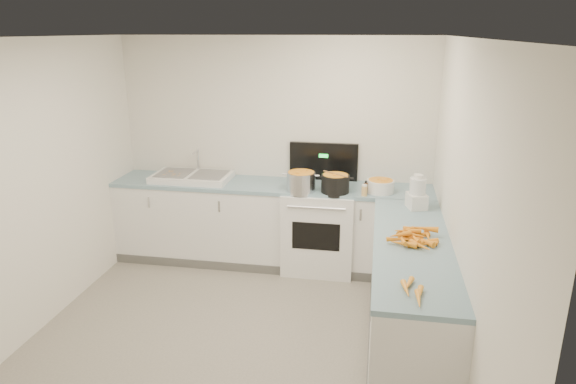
% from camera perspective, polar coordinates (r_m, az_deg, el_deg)
% --- Properties ---
extents(floor, '(3.50, 4.00, 0.00)m').
position_cam_1_polar(floor, '(4.53, -6.44, -16.85)').
color(floor, gray).
rests_on(floor, ground).
extents(ceiling, '(3.50, 4.00, 0.00)m').
position_cam_1_polar(ceiling, '(3.74, -7.80, 16.63)').
color(ceiling, silver).
rests_on(ceiling, ground).
extents(wall_back, '(3.50, 0.00, 2.50)m').
position_cam_1_polar(wall_back, '(5.83, -1.37, 4.67)').
color(wall_back, silver).
rests_on(wall_back, ground).
extents(wall_front, '(3.50, 0.00, 2.50)m').
position_cam_1_polar(wall_front, '(2.33, -22.11, -17.91)').
color(wall_front, silver).
rests_on(wall_front, ground).
extents(wall_left, '(0.00, 4.00, 2.50)m').
position_cam_1_polar(wall_left, '(4.76, -27.64, -0.35)').
color(wall_left, silver).
rests_on(wall_left, ground).
extents(wall_right, '(0.00, 4.00, 2.50)m').
position_cam_1_polar(wall_right, '(3.85, 18.77, -3.16)').
color(wall_right, silver).
rests_on(wall_right, ground).
extents(counter_back, '(3.50, 0.62, 0.94)m').
position_cam_1_polar(counter_back, '(5.78, -1.90, -3.55)').
color(counter_back, white).
rests_on(counter_back, ground).
extents(counter_right, '(0.62, 2.20, 0.94)m').
position_cam_1_polar(counter_right, '(4.41, 13.29, -11.13)').
color(counter_right, white).
rests_on(counter_right, ground).
extents(stove, '(0.76, 0.65, 1.36)m').
position_cam_1_polar(stove, '(5.68, 3.52, -3.92)').
color(stove, white).
rests_on(stove, ground).
extents(sink, '(0.86, 0.52, 0.31)m').
position_cam_1_polar(sink, '(5.86, -10.60, 1.69)').
color(sink, white).
rests_on(sink, counter_back).
extents(steel_pot, '(0.37, 0.37, 0.22)m').
position_cam_1_polar(steel_pot, '(5.36, 1.46, 1.08)').
color(steel_pot, silver).
rests_on(steel_pot, stove).
extents(black_pot, '(0.34, 0.34, 0.21)m').
position_cam_1_polar(black_pot, '(5.33, 5.27, 0.84)').
color(black_pot, black).
rests_on(black_pot, stove).
extents(wooden_spoon, '(0.27, 0.21, 0.01)m').
position_cam_1_polar(wooden_spoon, '(5.30, 5.30, 2.02)').
color(wooden_spoon, '#AD7A47').
rests_on(wooden_spoon, black_pot).
extents(mixing_bowl, '(0.37, 0.37, 0.13)m').
position_cam_1_polar(mixing_bowl, '(5.40, 10.24, 0.65)').
color(mixing_bowl, white).
rests_on(mixing_bowl, counter_back).
extents(extract_bottle, '(0.04, 0.04, 0.11)m').
position_cam_1_polar(extract_bottle, '(5.35, 8.61, 0.44)').
color(extract_bottle, '#593319').
rests_on(extract_bottle, counter_back).
extents(spice_jar, '(0.06, 0.06, 0.10)m').
position_cam_1_polar(spice_jar, '(5.26, 8.48, 0.11)').
color(spice_jar, '#E5B266').
rests_on(spice_jar, counter_back).
extents(food_processor, '(0.21, 0.23, 0.33)m').
position_cam_1_polar(food_processor, '(4.96, 14.15, -0.21)').
color(food_processor, white).
rests_on(food_processor, counter_right).
extents(carrot_pile, '(0.42, 0.50, 0.09)m').
position_cam_1_polar(carrot_pile, '(4.23, 13.83, -4.86)').
color(carrot_pile, orange).
rests_on(carrot_pile, counter_right).
extents(peeled_carrots, '(0.15, 0.37, 0.04)m').
position_cam_1_polar(peeled_carrots, '(3.42, 13.72, -10.69)').
color(peeled_carrots, orange).
rests_on(peeled_carrots, counter_right).
extents(peelings, '(0.23, 0.28, 0.01)m').
position_cam_1_polar(peelings, '(5.93, -12.83, 2.13)').
color(peelings, tan).
rests_on(peelings, sink).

